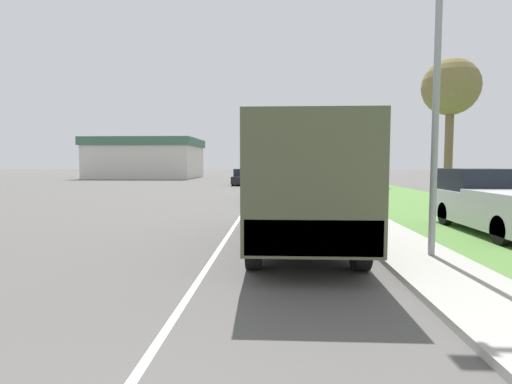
{
  "coord_description": "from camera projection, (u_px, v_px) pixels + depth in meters",
  "views": [
    {
      "loc": [
        1.38,
        -0.77,
        2.1
      ],
      "look_at": [
        0.8,
        10.99,
        1.25
      ],
      "focal_mm": 28.0,
      "sensor_mm": 36.0,
      "label": 1
    }
  ],
  "objects": [
    {
      "name": "car_nearest_ahead",
      "position": [
        276.0,
        188.0,
        22.41
      ],
      "size": [
        1.78,
        4.74,
        1.58
      ],
      "color": "#336B3D",
      "rests_on": "ground"
    },
    {
      "name": "lamp_post",
      "position": [
        428.0,
        48.0,
        8.33
      ],
      "size": [
        1.69,
        0.24,
        7.43
      ],
      "color": "gray",
      "rests_on": "sidewalk_right"
    },
    {
      "name": "grass_strip_right",
      "position": [
        350.0,
        184.0,
        40.39
      ],
      "size": [
        7.0,
        120.0,
        0.02
      ],
      "color": "#56843D",
      "rests_on": "ground"
    },
    {
      "name": "pickup_truck",
      "position": [
        496.0,
        203.0,
        11.98
      ],
      "size": [
        1.96,
        5.12,
        1.9
      ],
      "color": "silver",
      "rests_on": "grass_strip_right"
    },
    {
      "name": "ground_plane",
      "position": [
        262.0,
        184.0,
        40.83
      ],
      "size": [
        180.0,
        180.0,
        0.0
      ],
      "primitive_type": "plane",
      "color": "#565451"
    },
    {
      "name": "car_second_ahead",
      "position": [
        243.0,
        178.0,
        38.55
      ],
      "size": [
        1.83,
        4.52,
        1.55
      ],
      "color": "black",
      "rests_on": "ground"
    },
    {
      "name": "car_third_ahead",
      "position": [
        277.0,
        175.0,
        48.61
      ],
      "size": [
        1.76,
        4.71,
        1.44
      ],
      "color": "silver",
      "rests_on": "ground"
    },
    {
      "name": "building_distant",
      "position": [
        147.0,
        158.0,
        57.24
      ],
      "size": [
        14.85,
        11.82,
        5.58
      ],
      "color": "beige",
      "rests_on": "ground"
    },
    {
      "name": "lane_centre_stripe",
      "position": [
        262.0,
        184.0,
        40.83
      ],
      "size": [
        0.12,
        120.0,
        0.0
      ],
      "color": "silver",
      "rests_on": "ground"
    },
    {
      "name": "military_truck",
      "position": [
        300.0,
        180.0,
        10.07
      ],
      "size": [
        2.38,
        7.6,
        3.0
      ],
      "color": "#545B3D",
      "rests_on": "ground"
    },
    {
      "name": "tree_far_right",
      "position": [
        363.0,
        124.0,
        36.01
      ],
      "size": [
        2.93,
        2.93,
        7.18
      ],
      "color": "brown",
      "rests_on": "grass_strip_right"
    },
    {
      "name": "car_fourth_ahead",
      "position": [
        279.0,
        173.0,
        58.32
      ],
      "size": [
        1.81,
        4.8,
        1.56
      ],
      "color": "#B7BABF",
      "rests_on": "ground"
    },
    {
      "name": "tree_mid_right",
      "position": [
        451.0,
        89.0,
        18.65
      ],
      "size": [
        2.62,
        2.62,
        6.96
      ],
      "color": "brown",
      "rests_on": "grass_strip_right"
    },
    {
      "name": "sidewalk_right",
      "position": [
        306.0,
        183.0,
        40.61
      ],
      "size": [
        1.8,
        120.0,
        0.12
      ],
      "color": "#ADAAA3",
      "rests_on": "ground"
    }
  ]
}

